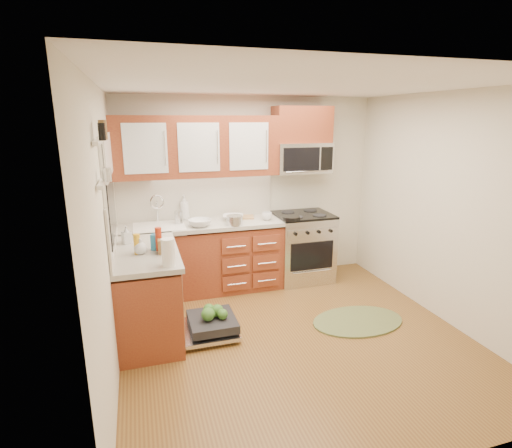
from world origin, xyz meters
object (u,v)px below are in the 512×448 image
object	(u,v)px
range	(302,247)
dishwasher	(209,326)
paper_towel_roll	(168,252)
bowl_a	(233,217)
rug	(358,321)
skillet	(291,218)
cup	(267,216)
bowl_b	(200,223)
stock_pot	(235,220)
sink	(160,236)
cutting_board	(242,217)
microwave	(302,158)
upper_cabinets	(197,147)

from	to	relation	value
range	dishwasher	distance (m)	1.95
paper_towel_roll	bowl_a	distance (m)	1.76
rug	skillet	world-z (taller)	skillet
rug	bowl_a	size ratio (longest dim) A/B	3.90
bowl_a	cup	world-z (taller)	cup
dishwasher	bowl_b	world-z (taller)	bowl_b
stock_pot	bowl_b	distance (m)	0.43
bowl_a	bowl_b	xyz separation A→B (m)	(-0.47, -0.20, 0.01)
sink	range	bearing A→B (deg)	0.30
dishwasher	cutting_board	bearing A→B (deg)	60.75
bowl_a	cup	bearing A→B (deg)	-18.17
cutting_board	cup	distance (m)	0.36
stock_pot	microwave	bearing A→B (deg)	17.92
range	bowl_a	xyz separation A→B (m)	(-0.98, 0.05, 0.48)
cutting_board	bowl_b	xyz separation A→B (m)	(-0.61, -0.27, 0.03)
upper_cabinets	paper_towel_roll	bearing A→B (deg)	-108.47
dishwasher	bowl_b	xyz separation A→B (m)	(0.09, 0.98, 0.87)
upper_cabinets	stock_pot	world-z (taller)	upper_cabinets
rug	paper_towel_roll	size ratio (longest dim) A/B	4.11
microwave	bowl_a	bearing A→B (deg)	-175.98
range	skillet	distance (m)	0.62
sink	bowl_a	bearing A→B (deg)	3.68
skillet	range	bearing A→B (deg)	41.76
cutting_board	rug	bearing A→B (deg)	-56.97
microwave	sink	size ratio (longest dim) A/B	1.23
sink	bowl_b	xyz separation A→B (m)	(0.48, -0.14, 0.17)
microwave	paper_towel_roll	bearing A→B (deg)	-141.29
paper_towel_roll	cup	bearing A→B (deg)	44.24
microwave	cup	distance (m)	0.93
sink	dishwasher	xyz separation A→B (m)	(0.39, -1.12, -0.70)
cup	skillet	bearing A→B (deg)	-30.65
upper_cabinets	skillet	world-z (taller)	upper_cabinets
cutting_board	paper_towel_roll	xyz separation A→B (m)	(-1.09, -1.55, 0.12)
skillet	microwave	bearing A→B (deg)	52.88
paper_towel_roll	bowl_a	size ratio (longest dim) A/B	0.95
range	cup	size ratio (longest dim) A/B	7.21
bowl_a	bowl_b	size ratio (longest dim) A/B	0.96
upper_cabinets	stock_pot	distance (m)	1.03
cutting_board	paper_towel_roll	size ratio (longest dim) A/B	1.23
stock_pot	bowl_b	bearing A→B (deg)	172.07
upper_cabinets	bowl_a	world-z (taller)	upper_cabinets
cutting_board	stock_pot	bearing A→B (deg)	-118.67
range	bowl_a	bearing A→B (deg)	176.99
range	bowl_b	size ratio (longest dim) A/B	3.38
upper_cabinets	rug	size ratio (longest dim) A/B	1.95
microwave	cup	size ratio (longest dim) A/B	5.77
microwave	paper_towel_roll	size ratio (longest dim) A/B	2.97
microwave	bowl_a	distance (m)	1.23
sink	paper_towel_roll	world-z (taller)	paper_towel_roll
sink	cup	distance (m)	1.39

